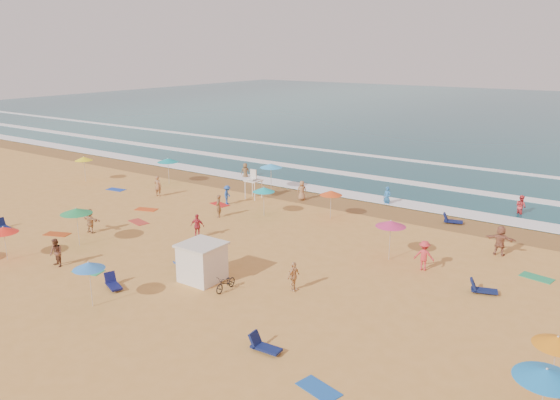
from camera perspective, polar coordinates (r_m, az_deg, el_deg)
The scene contains 12 objects.
ground at distance 36.26m, azimuth -6.27°, elevation -4.22°, with size 220.00×220.00×0.00m, color gold.
ocean at distance 112.58m, azimuth 23.21°, elevation 8.12°, with size 220.00×140.00×0.18m, color #0C4756.
wet_sand at distance 45.95m, azimuth 3.96°, elevation 0.12°, with size 220.00×220.00×0.00m, color olive.
surf_foam at distance 53.47m, azimuth 8.83°, elevation 2.29°, with size 200.00×18.70×0.05m.
cabana at distance 30.06m, azimuth -8.13°, elevation -6.52°, with size 2.00×2.00×2.00m, color white.
cabana_roof at distance 29.68m, azimuth -8.21°, elevation -4.63°, with size 2.20×2.20×0.12m, color silver.
bicycle at distance 28.91m, azimuth -5.69°, elevation -8.63°, with size 0.55×1.57×0.83m, color black.
lifeguard_stand at distance 45.80m, azimuth -2.78°, elevation 1.44°, with size 1.20×1.20×2.10m, color white, non-canonical shape.
beach_umbrellas at distance 34.00m, azimuth -0.44°, elevation -1.64°, with size 55.45×27.50×0.81m.
loungers at distance 33.06m, azimuth -4.63°, elevation -5.87°, with size 54.00×22.41×0.34m.
towels at distance 34.37m, azimuth -3.69°, elevation -5.27°, with size 44.42×22.70×0.03m.
beachgoers at distance 37.37m, azimuth 1.44°, elevation -2.18°, with size 42.52×27.11×2.14m.
Camera 1 is at (22.57, -25.61, 12.24)m, focal length 35.00 mm.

